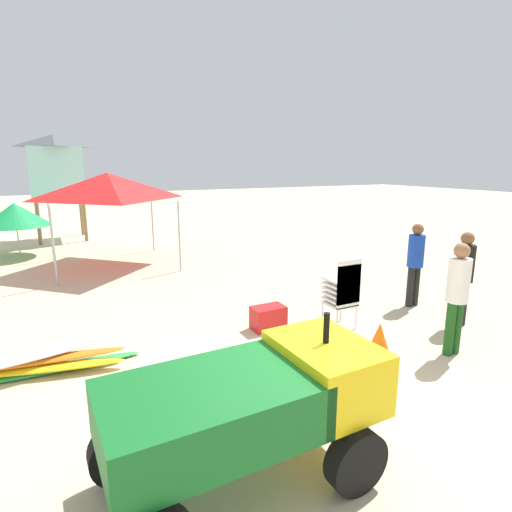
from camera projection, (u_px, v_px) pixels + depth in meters
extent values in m
plane|color=beige|center=(307.00, 412.00, 4.85)|extent=(80.00, 80.00, 0.00)
cube|color=#146023|center=(210.00, 410.00, 3.44)|extent=(1.82, 1.14, 0.50)
cube|color=yellow|center=(325.00, 371.00, 3.99)|extent=(0.82, 1.12, 0.60)
cylinder|color=black|center=(326.00, 328.00, 3.89)|extent=(0.06, 0.06, 0.30)
cylinder|color=black|center=(289.00, 400.00, 4.57)|extent=(0.60, 0.19, 0.60)
cylinder|color=black|center=(356.00, 461.00, 3.63)|extent=(0.60, 0.19, 0.60)
cylinder|color=black|center=(122.00, 453.00, 3.74)|extent=(0.60, 0.19, 0.60)
cube|color=white|center=(340.00, 304.00, 7.29)|extent=(0.48, 0.48, 0.04)
cube|color=white|center=(348.00, 296.00, 7.05)|extent=(0.48, 0.04, 0.40)
cube|color=white|center=(340.00, 299.00, 7.27)|extent=(0.48, 0.48, 0.04)
cube|color=white|center=(349.00, 291.00, 7.03)|extent=(0.48, 0.04, 0.40)
cube|color=white|center=(340.00, 294.00, 7.25)|extent=(0.48, 0.48, 0.04)
cube|color=white|center=(349.00, 286.00, 7.01)|extent=(0.48, 0.04, 0.40)
cube|color=white|center=(340.00, 289.00, 7.23)|extent=(0.48, 0.48, 0.04)
cube|color=white|center=(349.00, 281.00, 6.99)|extent=(0.48, 0.04, 0.40)
cube|color=white|center=(341.00, 284.00, 7.21)|extent=(0.48, 0.48, 0.04)
cube|color=white|center=(349.00, 276.00, 6.97)|extent=(0.48, 0.04, 0.40)
cube|color=white|center=(341.00, 279.00, 7.19)|extent=(0.48, 0.48, 0.04)
cube|color=white|center=(350.00, 271.00, 6.95)|extent=(0.48, 0.04, 0.40)
cylinder|color=white|center=(341.00, 310.00, 7.61)|extent=(0.04, 0.04, 0.42)
cylinder|color=white|center=(322.00, 314.00, 7.43)|extent=(0.04, 0.04, 0.42)
cylinder|color=white|center=(356.00, 318.00, 7.25)|extent=(0.04, 0.04, 0.42)
cylinder|color=white|center=(337.00, 322.00, 7.06)|extent=(0.04, 0.04, 0.42)
ellipsoid|color=green|center=(48.00, 369.00, 5.77)|extent=(2.53, 0.33, 0.08)
ellipsoid|color=yellow|center=(36.00, 369.00, 5.63)|extent=(2.35, 0.85, 0.08)
ellipsoid|color=orange|center=(34.00, 361.00, 5.68)|extent=(2.45, 0.56, 0.08)
ellipsoid|color=white|center=(28.00, 358.00, 5.61)|extent=(2.27, 0.67, 0.08)
cylinder|color=black|center=(457.00, 304.00, 7.33)|extent=(0.14, 0.14, 0.83)
cylinder|color=black|center=(463.00, 303.00, 7.40)|extent=(0.14, 0.14, 0.83)
cylinder|color=black|center=(465.00, 263.00, 7.20)|extent=(0.32, 0.32, 0.66)
sphere|color=brown|center=(468.00, 239.00, 7.10)|extent=(0.23, 0.23, 0.23)
cylinder|color=#194C19|center=(450.00, 329.00, 6.22)|extent=(0.14, 0.14, 0.85)
cylinder|color=#194C19|center=(457.00, 327.00, 6.29)|extent=(0.14, 0.14, 0.85)
cylinder|color=white|center=(459.00, 280.00, 6.09)|extent=(0.32, 0.32, 0.67)
sphere|color=#9E6B47|center=(462.00, 251.00, 5.99)|extent=(0.23, 0.23, 0.23)
cylinder|color=black|center=(410.00, 287.00, 8.37)|extent=(0.14, 0.14, 0.83)
cylinder|color=black|center=(416.00, 286.00, 8.44)|extent=(0.14, 0.14, 0.83)
cylinder|color=#193FB2|center=(416.00, 251.00, 8.24)|extent=(0.32, 0.32, 0.66)
sphere|color=brown|center=(418.00, 229.00, 8.14)|extent=(0.22, 0.22, 0.22)
cylinder|color=#B2B2B7|center=(54.00, 247.00, 9.66)|extent=(0.05, 0.05, 1.90)
cylinder|color=#B2B2B7|center=(179.00, 237.00, 11.02)|extent=(0.05, 0.05, 1.90)
cylinder|color=#B2B2B7|center=(51.00, 229.00, 12.31)|extent=(0.05, 0.05, 1.90)
cylinder|color=#B2B2B7|center=(152.00, 222.00, 13.66)|extent=(0.05, 0.05, 1.90)
pyramid|color=red|center=(108.00, 186.00, 11.37)|extent=(3.05, 3.05, 0.73)
cylinder|color=olive|center=(38.00, 222.00, 14.66)|extent=(0.12, 0.12, 1.67)
cylinder|color=olive|center=(85.00, 219.00, 15.36)|extent=(0.12, 0.12, 1.67)
cylinder|color=olive|center=(38.00, 217.00, 16.02)|extent=(0.12, 0.12, 1.67)
cylinder|color=olive|center=(81.00, 215.00, 16.71)|extent=(0.12, 0.12, 1.67)
cube|color=#A6EAE6|center=(56.00, 172.00, 15.31)|extent=(1.80, 1.80, 1.80)
pyramid|color=#4C5156|center=(53.00, 141.00, 15.06)|extent=(1.98, 1.98, 0.45)
cylinder|color=beige|center=(17.00, 230.00, 12.80)|extent=(0.04, 0.04, 1.69)
cone|color=#19994C|center=(15.00, 215.00, 12.69)|extent=(2.06, 2.06, 0.72)
cone|color=orange|center=(379.00, 340.00, 6.17)|extent=(0.39, 0.39, 0.55)
cube|color=red|center=(268.00, 318.00, 7.26)|extent=(0.59, 0.37, 0.41)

